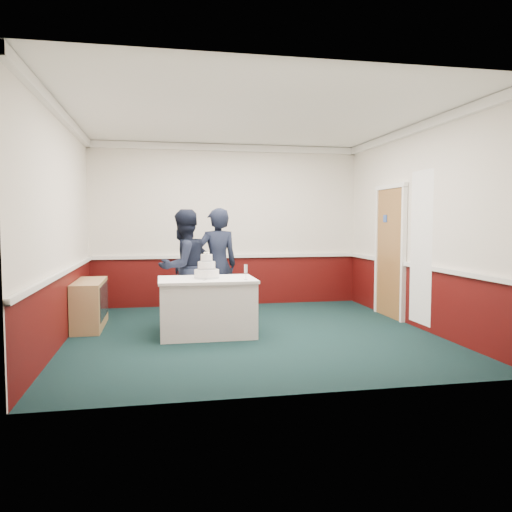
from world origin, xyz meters
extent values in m
plane|color=black|center=(0.00, 0.00, 0.00)|extent=(5.00, 5.00, 0.00)
cube|color=silver|center=(0.00, 2.48, 1.50)|extent=(5.00, 0.05, 3.00)
cube|color=silver|center=(-2.48, 0.00, 1.50)|extent=(0.05, 5.00, 3.00)
cube|color=silver|center=(2.48, 0.00, 1.50)|extent=(0.05, 5.00, 3.00)
cube|color=white|center=(0.00, 0.00, 2.98)|extent=(5.00, 5.00, 0.05)
cube|color=#430908|center=(0.00, 2.48, 0.45)|extent=(5.00, 0.02, 0.90)
cube|color=white|center=(0.00, 2.47, 0.92)|extent=(4.98, 0.05, 0.06)
cube|color=white|center=(0.00, 2.46, 2.93)|extent=(5.00, 0.08, 0.12)
cube|color=#925F34|center=(2.46, 0.80, 1.05)|extent=(0.05, 0.90, 2.10)
cube|color=#234799|center=(2.44, 0.95, 1.62)|extent=(0.01, 0.12, 0.12)
cube|color=white|center=(2.42, -0.25, 1.20)|extent=(0.02, 0.60, 2.20)
cube|color=tan|center=(-2.28, 0.85, 0.35)|extent=(0.40, 1.20, 0.70)
cube|color=black|center=(-2.07, 0.85, 0.40)|extent=(0.01, 1.00, 0.50)
cube|color=white|center=(-0.62, 0.05, 0.38)|extent=(1.28, 0.88, 0.76)
cube|color=white|center=(-0.62, 0.05, 0.77)|extent=(1.32, 0.92, 0.04)
cylinder|color=white|center=(-0.62, 0.05, 0.85)|extent=(0.34, 0.34, 0.12)
cylinder|color=silver|center=(-0.62, 0.05, 0.80)|extent=(0.35, 0.35, 0.03)
cylinder|color=white|center=(-0.62, 0.05, 0.97)|extent=(0.24, 0.24, 0.11)
cylinder|color=silver|center=(-0.62, 0.05, 0.92)|extent=(0.25, 0.25, 0.02)
cylinder|color=white|center=(-0.62, 0.05, 1.07)|extent=(0.16, 0.16, 0.10)
cylinder|color=silver|center=(-0.62, 0.05, 1.03)|extent=(0.17, 0.17, 0.02)
sphere|color=#EDE5C9|center=(-0.62, 0.05, 1.14)|extent=(0.03, 0.03, 0.03)
sphere|color=#EDE5C9|center=(-0.59, 0.07, 1.14)|extent=(0.03, 0.03, 0.03)
sphere|color=#EDE5C9|center=(-0.64, 0.08, 1.14)|extent=(0.03, 0.03, 0.03)
sphere|color=#EDE5C9|center=(-0.60, 0.03, 1.14)|extent=(0.03, 0.03, 0.03)
sphere|color=#EDE5C9|center=(-0.65, 0.04, 1.14)|extent=(0.03, 0.03, 0.03)
cube|color=silver|center=(-0.65, -0.15, 0.79)|extent=(0.10, 0.21, 0.00)
cylinder|color=silver|center=(-0.12, -0.23, 0.79)|extent=(0.05, 0.05, 0.01)
cylinder|color=silver|center=(-0.12, -0.23, 0.84)|extent=(0.01, 0.01, 0.09)
cylinder|color=silver|center=(-0.12, -0.23, 0.94)|extent=(0.04, 0.04, 0.11)
imported|color=black|center=(-0.90, 0.78, 0.88)|extent=(1.08, 1.04, 1.75)
imported|color=black|center=(-0.37, 0.97, 0.89)|extent=(0.71, 0.53, 1.78)
camera|label=1|loc=(-1.26, -6.79, 1.58)|focal=35.00mm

